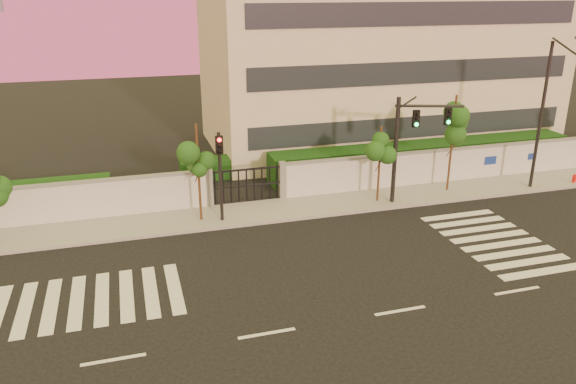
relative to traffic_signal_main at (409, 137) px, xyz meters
name	(u,v)px	position (x,y,z in m)	size (l,w,h in m)	color
ground	(400,311)	(-5.24, -9.74, -3.67)	(120.00, 120.00, 0.00)	black
sidewalk	(308,207)	(-5.24, 0.76, -3.60)	(60.00, 3.00, 0.15)	gray
perimeter_wall	(302,180)	(-5.13, 2.26, -2.60)	(60.00, 0.36, 2.20)	#B7BABF
hedge_row	(305,168)	(-4.07, 5.00, -2.85)	(41.00, 4.25, 1.80)	#10340F
institutional_building	(377,59)	(3.76, 12.25, 2.48)	(24.40, 12.40, 12.25)	beige
road_markings	(324,269)	(-6.82, -5.98, -3.66)	(57.00, 7.62, 0.02)	silver
street_tree_c	(198,151)	(-10.95, 0.49, 0.02)	(1.57, 1.25, 5.02)	#382314
street_tree_d	(381,147)	(-1.41, 0.39, -0.52)	(1.44, 1.15, 4.27)	#382314
street_tree_e	(454,122)	(3.16, 0.84, 0.42)	(1.54, 1.23, 5.57)	#382314
traffic_signal_main	(409,137)	(0.00, 0.00, 0.00)	(3.61, 1.25, 5.81)	black
traffic_signal_secondary	(220,167)	(-9.97, 0.11, -0.74)	(0.36, 0.34, 4.62)	black
streetlight_east	(545,109)	(8.04, -0.27, 1.05)	(0.52, 2.10, 8.74)	black
fire_hydrant	(574,179)	(11.01, -0.22, -3.34)	(0.26, 0.25, 0.67)	red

